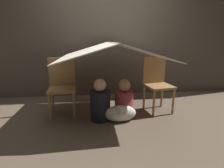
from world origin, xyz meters
name	(u,v)px	position (x,y,z in m)	size (l,w,h in m)	color
ground_plane	(113,118)	(0.00, 0.00, 0.00)	(8.80, 8.80, 0.00)	brown
wall_back	(106,36)	(0.00, 1.26, 1.25)	(7.00, 0.05, 2.50)	#4C4238
chair_left	(62,84)	(-0.78, 0.27, 0.49)	(0.43, 0.43, 0.90)	olive
chair_right	(157,82)	(0.76, 0.27, 0.49)	(0.46, 0.46, 0.90)	olive
sheet_canopy	(112,50)	(0.00, 0.19, 1.01)	(1.54, 1.54, 0.24)	silver
person_front	(100,103)	(-0.20, -0.01, 0.26)	(0.30, 0.30, 0.62)	black
person_second	(124,101)	(0.17, 0.04, 0.26)	(0.28, 0.28, 0.60)	maroon
dog	(120,113)	(0.08, -0.13, 0.14)	(0.47, 0.37, 0.31)	silver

